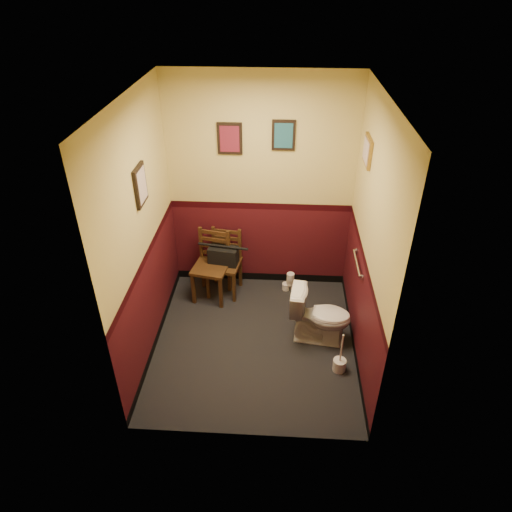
{
  "coord_description": "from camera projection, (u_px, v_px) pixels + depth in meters",
  "views": [
    {
      "loc": [
        0.24,
        -3.78,
        3.63
      ],
      "look_at": [
        0.0,
        0.25,
        1.0
      ],
      "focal_mm": 32.0,
      "sensor_mm": 36.0,
      "label": 1
    }
  ],
  "objects": [
    {
      "name": "floor",
      "position": [
        255.0,
        342.0,
        5.16
      ],
      "size": [
        2.2,
        2.4,
        0.0
      ],
      "primitive_type": "cube",
      "color": "black",
      "rests_on": "ground"
    },
    {
      "name": "ceiling",
      "position": [
        254.0,
        97.0,
        3.68
      ],
      "size": [
        2.2,
        2.4,
        0.0
      ],
      "primitive_type": "cube",
      "rotation": [
        3.14,
        0.0,
        0.0
      ],
      "color": "silver",
      "rests_on": "ground"
    },
    {
      "name": "wall_back",
      "position": [
        261.0,
        188.0,
        5.42
      ],
      "size": [
        2.2,
        0.0,
        2.7
      ],
      "primitive_type": "cube",
      "rotation": [
        1.57,
        0.0,
        0.0
      ],
      "color": "#410E15",
      "rests_on": "ground"
    },
    {
      "name": "wall_front",
      "position": [
        244.0,
        322.0,
        3.41
      ],
      "size": [
        2.2,
        0.0,
        2.7
      ],
      "primitive_type": "cube",
      "rotation": [
        -1.57,
        0.0,
        0.0
      ],
      "color": "#410E15",
      "rests_on": "ground"
    },
    {
      "name": "wall_left",
      "position": [
        143.0,
        236.0,
        4.47
      ],
      "size": [
        0.0,
        2.4,
        2.7
      ],
      "primitive_type": "cube",
      "rotation": [
        1.57,
        0.0,
        1.57
      ],
      "color": "#410E15",
      "rests_on": "ground"
    },
    {
      "name": "wall_right",
      "position": [
        369.0,
        243.0,
        4.36
      ],
      "size": [
        0.0,
        2.4,
        2.7
      ],
      "primitive_type": "cube",
      "rotation": [
        1.57,
        0.0,
        -1.57
      ],
      "color": "#410E15",
      "rests_on": "ground"
    },
    {
      "name": "grab_bar",
      "position": [
        357.0,
        263.0,
        4.79
      ],
      "size": [
        0.05,
        0.56,
        0.06
      ],
      "color": "silver",
      "rests_on": "wall_right"
    },
    {
      "name": "framed_print_back_a",
      "position": [
        230.0,
        139.0,
        5.09
      ],
      "size": [
        0.28,
        0.04,
        0.36
      ],
      "color": "black",
      "rests_on": "wall_back"
    },
    {
      "name": "framed_print_back_b",
      "position": [
        284.0,
        135.0,
        5.04
      ],
      "size": [
        0.26,
        0.04,
        0.34
      ],
      "color": "black",
      "rests_on": "wall_back"
    },
    {
      "name": "framed_print_left",
      "position": [
        141.0,
        185.0,
        4.28
      ],
      "size": [
        0.04,
        0.3,
        0.38
      ],
      "color": "black",
      "rests_on": "wall_left"
    },
    {
      "name": "framed_print_right",
      "position": [
        367.0,
        151.0,
        4.48
      ],
      "size": [
        0.04,
        0.34,
        0.28
      ],
      "color": "olive",
      "rests_on": "wall_right"
    },
    {
      "name": "toilet",
      "position": [
        320.0,
        316.0,
        5.03
      ],
      "size": [
        0.72,
        0.46,
        0.66
      ],
      "primitive_type": "imported",
      "rotation": [
        0.0,
        0.0,
        1.44
      ],
      "color": "white",
      "rests_on": "floor"
    },
    {
      "name": "toilet_brush",
      "position": [
        339.0,
        364.0,
        4.77
      ],
      "size": [
        0.14,
        0.14,
        0.49
      ],
      "color": "silver",
      "rests_on": "floor"
    },
    {
      "name": "chair_left",
      "position": [
        212.0,
        266.0,
        5.65
      ],
      "size": [
        0.49,
        0.49,
        0.89
      ],
      "rotation": [
        0.0,
        0.0,
        -0.19
      ],
      "color": "#462B15",
      "rests_on": "floor"
    },
    {
      "name": "chair_right",
      "position": [
        225.0,
        263.0,
        5.74
      ],
      "size": [
        0.45,
        0.45,
        0.85
      ],
      "rotation": [
        0.0,
        0.0,
        -0.15
      ],
      "color": "#462B15",
      "rests_on": "floor"
    },
    {
      "name": "handbag",
      "position": [
        223.0,
        255.0,
        5.64
      ],
      "size": [
        0.38,
        0.23,
        0.26
      ],
      "rotation": [
        0.0,
        0.0,
        -0.16
      ],
      "color": "black",
      "rests_on": "chair_right"
    },
    {
      "name": "tp_stack",
      "position": [
        290.0,
        283.0,
        5.91
      ],
      "size": [
        0.21,
        0.13,
        0.27
      ],
      "color": "silver",
      "rests_on": "floor"
    }
  ]
}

